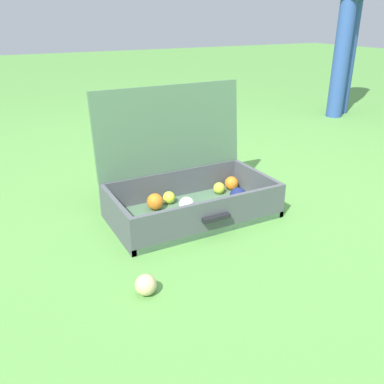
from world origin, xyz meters
TOP-DOWN VIEW (x-y plane):
  - ground_plane at (0.00, 0.00)m, footprint 16.00×16.00m
  - open_suitcase at (-0.09, 0.10)m, footprint 0.64×0.42m
  - stray_ball_on_grass at (-0.45, -0.33)m, footprint 0.06×0.06m

SIDE VIEW (x-z plane):
  - ground_plane at x=0.00m, z-range 0.00..0.00m
  - stray_ball_on_grass at x=-0.45m, z-range 0.00..0.06m
  - open_suitcase at x=-0.09m, z-range -0.13..0.36m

